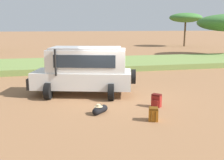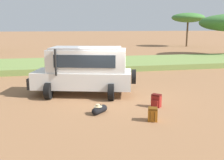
{
  "view_description": "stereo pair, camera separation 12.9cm",
  "coord_description": "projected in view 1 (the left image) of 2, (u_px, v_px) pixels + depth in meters",
  "views": [
    {
      "loc": [
        -2.5,
        -12.12,
        3.48
      ],
      "look_at": [
        0.13,
        -0.46,
        1.0
      ],
      "focal_mm": 42.0,
      "sensor_mm": 36.0,
      "label": 1
    },
    {
      "loc": [
        -2.38,
        -12.15,
        3.48
      ],
      "look_at": [
        0.13,
        -0.46,
        1.0
      ],
      "focal_mm": 42.0,
      "sensor_mm": 36.0,
      "label": 2
    }
  ],
  "objects": [
    {
      "name": "ground_plane",
      "position": [
        107.0,
        98.0,
        12.82
      ],
      "size": [
        320.0,
        320.0,
        0.0
      ],
      "primitive_type": "plane",
      "color": "#936642"
    },
    {
      "name": "grass_bank",
      "position": [
        83.0,
        64.0,
        22.76
      ],
      "size": [
        120.0,
        7.0,
        0.44
      ],
      "color": "olive",
      "rests_on": "ground_plane"
    },
    {
      "name": "safari_vehicle",
      "position": [
        84.0,
        70.0,
        13.26
      ],
      "size": [
        5.47,
        3.55,
        2.44
      ],
      "color": "silver",
      "rests_on": "ground_plane"
    },
    {
      "name": "backpack_beside_front_wheel",
      "position": [
        156.0,
        101.0,
        11.41
      ],
      "size": [
        0.48,
        0.48,
        0.57
      ],
      "color": "maroon",
      "rests_on": "ground_plane"
    },
    {
      "name": "backpack_cluster_center",
      "position": [
        153.0,
        114.0,
        9.75
      ],
      "size": [
        0.44,
        0.47,
        0.51
      ],
      "color": "#B26619",
      "rests_on": "ground_plane"
    },
    {
      "name": "duffel_bag_low_black_case",
      "position": [
        100.0,
        110.0,
        10.57
      ],
      "size": [
        0.7,
        0.67,
        0.41
      ],
      "color": "black",
      "rests_on": "ground_plane"
    },
    {
      "name": "acacia_tree_far_right",
      "position": [
        186.0,
        18.0,
        44.05
      ],
      "size": [
        5.52,
        5.17,
        5.6
      ],
      "color": "brown",
      "rests_on": "ground_plane"
    }
  ]
}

